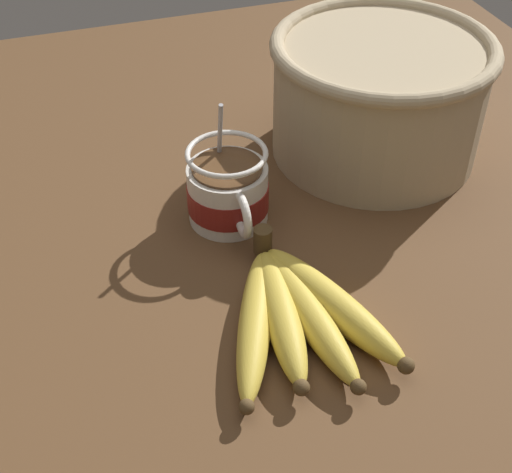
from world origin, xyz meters
The scene contains 4 objects.
table centered at (0.00, 0.00, 1.41)cm, with size 118.71×118.71×2.83cm.
coffee_mug centered at (-3.91, -0.50, 6.52)cm, with size 12.42×9.14×13.80cm.
banana_bunch centered at (13.79, 1.50, 4.51)cm, with size 21.48×17.75×4.09cm.
woven_basket centered at (-11.50, 21.51, 10.81)cm, with size 26.91×26.91×15.12cm.
Camera 1 is at (56.80, -16.85, 54.30)cm, focal length 50.00 mm.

